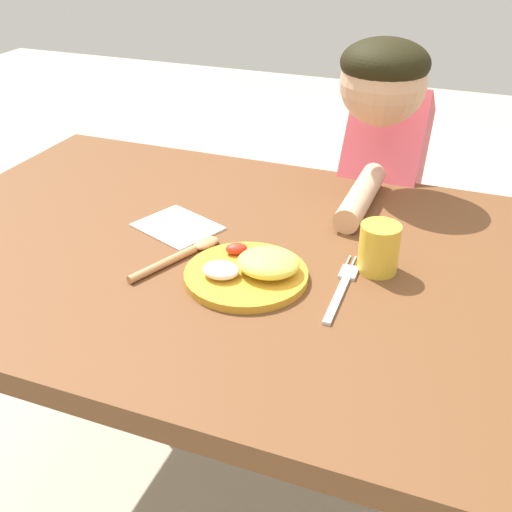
{
  "coord_description": "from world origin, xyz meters",
  "views": [
    {
      "loc": [
        0.32,
        -0.94,
        1.31
      ],
      "look_at": [
        -0.04,
        -0.04,
        0.75
      ],
      "focal_mm": 44.64,
      "sensor_mm": 36.0,
      "label": 1
    }
  ],
  "objects_px": {
    "drinking_cup": "(379,248)",
    "spoon": "(184,254)",
    "fork": "(342,287)",
    "plate": "(252,270)",
    "person": "(378,213)"
  },
  "relations": [
    {
      "from": "drinking_cup",
      "to": "spoon",
      "type": "bearing_deg",
      "value": -166.04
    },
    {
      "from": "fork",
      "to": "plate",
      "type": "bearing_deg",
      "value": 98.17
    },
    {
      "from": "drinking_cup",
      "to": "person",
      "type": "height_order",
      "value": "person"
    },
    {
      "from": "fork",
      "to": "person",
      "type": "distance_m",
      "value": 0.57
    },
    {
      "from": "spoon",
      "to": "person",
      "type": "height_order",
      "value": "person"
    },
    {
      "from": "plate",
      "to": "fork",
      "type": "xyz_separation_m",
      "value": [
        0.15,
        0.03,
        -0.01
      ]
    },
    {
      "from": "spoon",
      "to": "person",
      "type": "relative_size",
      "value": 0.19
    },
    {
      "from": "spoon",
      "to": "drinking_cup",
      "type": "xyz_separation_m",
      "value": [
        0.34,
        0.08,
        0.04
      ]
    },
    {
      "from": "spoon",
      "to": "drinking_cup",
      "type": "height_order",
      "value": "drinking_cup"
    },
    {
      "from": "spoon",
      "to": "drinking_cup",
      "type": "relative_size",
      "value": 2.27
    },
    {
      "from": "person",
      "to": "plate",
      "type": "bearing_deg",
      "value": 79.51
    },
    {
      "from": "plate",
      "to": "person",
      "type": "distance_m",
      "value": 0.61
    },
    {
      "from": "spoon",
      "to": "person",
      "type": "xyz_separation_m",
      "value": [
        0.25,
        0.56,
        -0.13
      ]
    },
    {
      "from": "plate",
      "to": "fork",
      "type": "bearing_deg",
      "value": 9.85
    },
    {
      "from": "spoon",
      "to": "person",
      "type": "bearing_deg",
      "value": -2.32
    }
  ]
}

